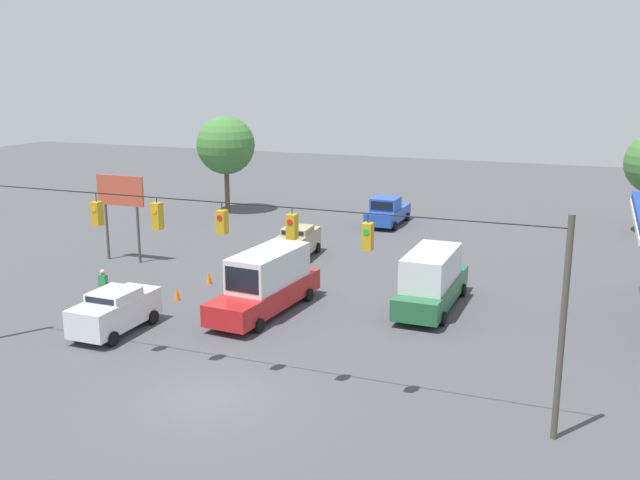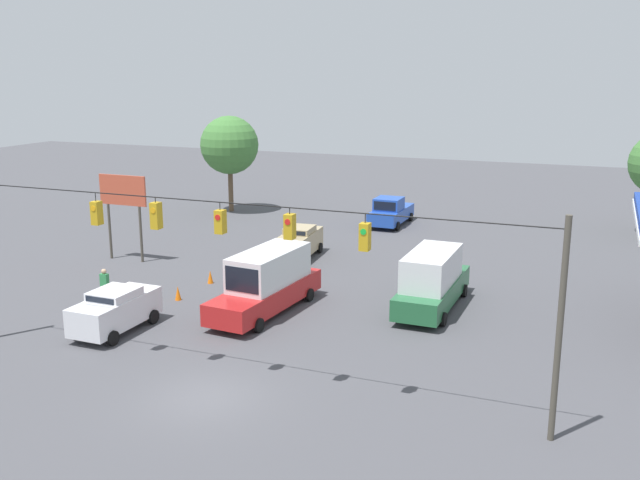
# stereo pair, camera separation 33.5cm
# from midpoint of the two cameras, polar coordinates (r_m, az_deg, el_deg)

# --- Properties ---
(ground_plane) EXTENTS (140.00, 140.00, 0.00)m
(ground_plane) POSITION_cam_midpoint_polar(r_m,az_deg,el_deg) (25.96, -9.35, -12.37)
(ground_plane) COLOR #47474C
(overhead_signal_span) EXTENTS (23.23, 0.38, 7.16)m
(overhead_signal_span) POSITION_cam_midpoint_polar(r_m,az_deg,el_deg) (25.49, -8.16, -1.27)
(overhead_signal_span) COLOR #4C473D
(overhead_signal_span) RESTS_ON ground_plane
(sedan_white_parked_shoulder) EXTENTS (2.09, 4.43, 1.91)m
(sedan_white_parked_shoulder) POSITION_cam_midpoint_polar(r_m,az_deg,el_deg) (32.54, -16.35, -5.42)
(sedan_white_parked_shoulder) COLOR silver
(sedan_white_parked_shoulder) RESTS_ON ground_plane
(box_truck_green_oncoming_far) EXTENTS (2.45, 7.09, 2.88)m
(box_truck_green_oncoming_far) POSITION_cam_midpoint_polar(r_m,az_deg,el_deg) (34.51, 8.65, -3.18)
(box_truck_green_oncoming_far) COLOR #236038
(box_truck_green_oncoming_far) RESTS_ON ground_plane
(pickup_truck_blue_withflow_deep) EXTENTS (2.30, 5.47, 2.12)m
(pickup_truck_blue_withflow_deep) POSITION_cam_midpoint_polar(r_m,az_deg,el_deg) (52.77, 5.23, 2.26)
(pickup_truck_blue_withflow_deep) COLOR #234CB2
(pickup_truck_blue_withflow_deep) RESTS_ON ground_plane
(box_truck_red_withflow_mid) EXTENTS (2.84, 7.58, 2.94)m
(box_truck_red_withflow_mid) POSITION_cam_midpoint_polar(r_m,az_deg,el_deg) (33.81, -4.56, -3.38)
(box_truck_red_withflow_mid) COLOR red
(box_truck_red_withflow_mid) RESTS_ON ground_plane
(sedan_tan_withflow_far) EXTENTS (2.23, 4.48, 1.91)m
(sedan_tan_withflow_far) POSITION_cam_midpoint_polar(r_m,az_deg,el_deg) (43.44, -2.03, -0.12)
(sedan_tan_withflow_far) COLOR tan
(sedan_tan_withflow_far) RESTS_ON ground_plane
(traffic_cone_nearest) EXTENTS (0.31, 0.31, 0.72)m
(traffic_cone_nearest) POSITION_cam_midpoint_polar(r_m,az_deg,el_deg) (33.80, -14.28, -5.71)
(traffic_cone_nearest) COLOR orange
(traffic_cone_nearest) RESTS_ON ground_plane
(traffic_cone_second) EXTENTS (0.31, 0.31, 0.72)m
(traffic_cone_second) POSITION_cam_midpoint_polar(r_m,az_deg,el_deg) (36.30, -11.63, -4.22)
(traffic_cone_second) COLOR orange
(traffic_cone_second) RESTS_ON ground_plane
(traffic_cone_third) EXTENTS (0.31, 0.31, 0.72)m
(traffic_cone_third) POSITION_cam_midpoint_polar(r_m,az_deg,el_deg) (38.79, -9.13, -2.95)
(traffic_cone_third) COLOR orange
(traffic_cone_third) RESTS_ON ground_plane
(roadside_billboard) EXTENTS (3.20, 0.16, 5.17)m
(roadside_billboard) POSITION_cam_midpoint_polar(r_m,az_deg,el_deg) (43.78, -15.88, 3.16)
(roadside_billboard) COLOR #4C473D
(roadside_billboard) RESTS_ON ground_plane
(pedestrian) EXTENTS (0.40, 0.28, 1.69)m
(pedestrian) POSITION_cam_midpoint_polar(r_m,az_deg,el_deg) (36.77, -17.18, -3.54)
(pedestrian) COLOR #2D334C
(pedestrian) RESTS_ON ground_plane
(tree_horizon_left) EXTENTS (4.62, 4.62, 7.66)m
(tree_horizon_left) POSITION_cam_midpoint_polar(r_m,az_deg,el_deg) (57.51, -7.72, 7.51)
(tree_horizon_left) COLOR brown
(tree_horizon_left) RESTS_ON ground_plane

